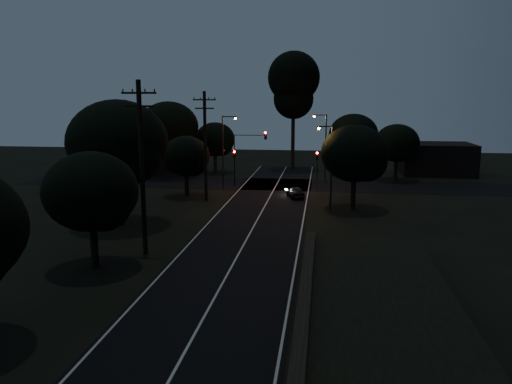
# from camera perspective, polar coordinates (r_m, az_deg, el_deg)

# --- Properties ---
(road_surface) EXTENTS (60.00, 70.00, 0.03)m
(road_surface) POSITION_cam_1_polar(r_m,az_deg,el_deg) (47.18, 1.16, -1.36)
(road_surface) COLOR black
(road_surface) RESTS_ON ground
(retaining_wall) EXTENTS (6.93, 26.00, 1.60)m
(retaining_wall) POSITION_cam_1_polar(r_m,az_deg,el_deg) (20.17, 14.57, -17.14)
(retaining_wall) COLOR black
(retaining_wall) RESTS_ON ground
(utility_pole_mid) EXTENTS (2.20, 0.30, 11.00)m
(utility_pole_mid) POSITION_cam_1_polar(r_m,az_deg,el_deg) (32.04, -12.92, 2.97)
(utility_pole_mid) COLOR black
(utility_pole_mid) RESTS_ON ground
(utility_pole_far) EXTENTS (2.20, 0.30, 10.50)m
(utility_pole_far) POSITION_cam_1_polar(r_m,az_deg,el_deg) (48.25, -5.82, 5.43)
(utility_pole_far) COLOR black
(utility_pole_far) RESTS_ON ground
(tree_left_b) EXTENTS (5.44, 5.44, 6.92)m
(tree_left_b) POSITION_cam_1_polar(r_m,az_deg,el_deg) (30.12, -18.11, -0.20)
(tree_left_b) COLOR black
(tree_left_b) RESTS_ON ground
(tree_left_c) EXTENTS (7.76, 7.76, 9.80)m
(tree_left_c) POSITION_cam_1_polar(r_m,az_deg,el_deg) (39.85, -15.23, 5.22)
(tree_left_c) COLOR black
(tree_left_c) RESTS_ON ground
(tree_left_d) EXTENTS (4.83, 4.83, 6.13)m
(tree_left_d) POSITION_cam_1_polar(r_m,az_deg,el_deg) (50.82, -7.85, 3.94)
(tree_left_d) COLOR black
(tree_left_d) RESTS_ON ground
(tree_far_nw) EXTENTS (5.28, 5.28, 6.69)m
(tree_far_nw) POSITION_cam_1_polar(r_m,az_deg,el_deg) (66.35, -4.57, 5.91)
(tree_far_nw) COLOR black
(tree_far_nw) RESTS_ON ground
(tree_far_w) EXTENTS (7.41, 7.41, 9.44)m
(tree_far_w) POSITION_cam_1_polar(r_m,az_deg,el_deg) (63.57, -9.75, 7.21)
(tree_far_w) COLOR black
(tree_far_w) RESTS_ON ground
(tree_far_ne) EXTENTS (6.24, 6.24, 7.89)m
(tree_far_ne) POSITION_cam_1_polar(r_m,az_deg,el_deg) (64.88, 11.27, 6.31)
(tree_far_ne) COLOR black
(tree_far_ne) RESTS_ON ground
(tree_far_e) EXTENTS (5.35, 5.35, 6.79)m
(tree_far_e) POSITION_cam_1_polar(r_m,az_deg,el_deg) (62.49, 15.98, 5.29)
(tree_far_e) COLOR black
(tree_far_e) RESTS_ON ground
(tree_right_a) EXTENTS (5.96, 5.96, 7.58)m
(tree_right_a) POSITION_cam_1_polar(r_m,az_deg,el_deg) (44.97, 11.48, 4.16)
(tree_right_a) COLOR black
(tree_right_a) RESTS_ON ground
(tall_pine) EXTENTS (7.10, 7.10, 16.13)m
(tall_pine) POSITION_cam_1_polar(r_m,az_deg,el_deg) (69.85, 4.32, 12.16)
(tall_pine) COLOR black
(tall_pine) RESTS_ON ground
(building_left) EXTENTS (10.00, 8.00, 4.40)m
(building_left) POSITION_cam_1_polar(r_m,az_deg,el_deg) (71.74, -12.98, 4.33)
(building_left) COLOR black
(building_left) RESTS_ON ground
(building_right) EXTENTS (9.00, 7.00, 4.00)m
(building_right) POSITION_cam_1_polar(r_m,az_deg,el_deg) (69.75, 19.91, 3.61)
(building_right) COLOR black
(building_right) RESTS_ON ground
(signal_left) EXTENTS (0.28, 0.35, 4.10)m
(signal_left) POSITION_cam_1_polar(r_m,az_deg,el_deg) (56.02, -2.47, 3.50)
(signal_left) COLOR black
(signal_left) RESTS_ON ground
(signal_right) EXTENTS (0.28, 0.35, 4.10)m
(signal_right) POSITION_cam_1_polar(r_m,az_deg,el_deg) (55.16, 6.99, 3.31)
(signal_right) COLOR black
(signal_right) RESTS_ON ground
(signal_mast) EXTENTS (3.70, 0.35, 6.25)m
(signal_mast) POSITION_cam_1_polar(r_m,az_deg,el_deg) (55.59, -0.77, 5.01)
(signal_mast) COLOR black
(signal_mast) RESTS_ON ground
(streetlight_a) EXTENTS (1.66, 0.26, 8.00)m
(streetlight_a) POSITION_cam_1_polar(r_m,az_deg,el_deg) (54.01, -3.60, 5.13)
(streetlight_a) COLOR black
(streetlight_a) RESTS_ON ground
(streetlight_b) EXTENTS (1.66, 0.26, 8.00)m
(streetlight_b) POSITION_cam_1_polar(r_m,az_deg,el_deg) (58.95, 7.78, 5.53)
(streetlight_b) COLOR black
(streetlight_b) RESTS_ON ground
(streetlight_c) EXTENTS (1.46, 0.26, 7.50)m
(streetlight_c) POSITION_cam_1_polar(r_m,az_deg,el_deg) (45.06, 8.41, 3.54)
(streetlight_c) COLOR black
(streetlight_c) RESTS_ON ground
(car) EXTENTS (2.22, 3.50, 1.11)m
(car) POSITION_cam_1_polar(r_m,az_deg,el_deg) (50.22, 4.52, -0.01)
(car) COLOR black
(car) RESTS_ON ground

